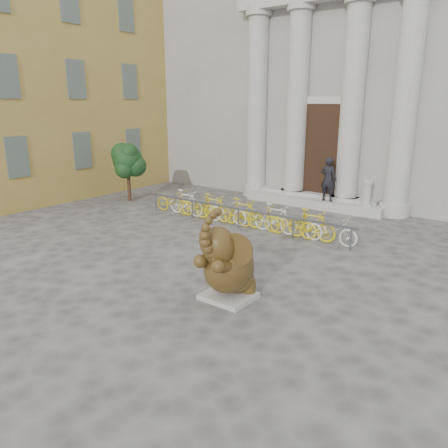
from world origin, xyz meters
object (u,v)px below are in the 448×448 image
Objects in this scene: bike_rack at (243,213)px; pedestrian at (328,179)px; tree at (128,161)px; elephant_statue at (228,266)px.

bike_rack is 4.73× the size of pedestrian.
tree is 1.43× the size of pedestrian.
elephant_statue is 0.25× the size of bike_rack.
pedestrian is at bearing 25.53° from tree.
pedestrian is (1.37, 4.16, 0.76)m from bike_rack.
bike_rack is 4.44m from pedestrian.
pedestrian is at bearing 101.21° from elephant_statue.
elephant_statue is 9.44m from pedestrian.
pedestrian reaches higher than bike_rack.
tree is 8.63m from pedestrian.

